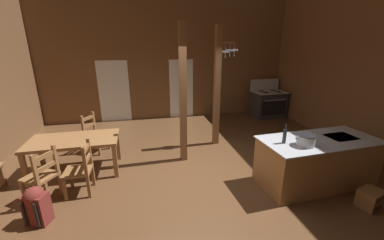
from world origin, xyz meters
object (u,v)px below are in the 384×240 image
Objects in this scene: step_stool at (370,197)px; ladderback_chair_by_post at (95,134)px; ladderback_chair_near_window at (81,170)px; kitchen_island at (316,161)px; backpack at (36,204)px; mixing_bowl_on_counter at (305,137)px; dining_table at (74,143)px; ladderback_chair_at_table_end at (42,176)px; stove_range at (268,104)px; stockpot_on_counter at (306,140)px; bottle_tall_on_counter at (285,136)px.

step_stool is 5.71m from ladderback_chair_by_post.
ladderback_chair_by_post is at bearing 92.28° from ladderback_chair_near_window.
backpack is (-4.72, -0.05, -0.13)m from kitchen_island.
backpack is 2.61× the size of mixing_bowl_on_counter.
dining_table is 0.94m from ladderback_chair_at_table_end.
ladderback_chair_at_table_end is (-6.20, -3.63, -0.03)m from stove_range.
stockpot_on_counter reaches higher than ladderback_chair_at_table_end.
dining_table is at bearing 159.52° from bottle_tall_on_counter.
stove_range is at bearing 25.16° from dining_table.
bottle_tall_on_counter is at bearing -10.09° from ladderback_chair_near_window.
bottle_tall_on_counter is at bearing 145.60° from step_stool.
ladderback_chair_near_window reaches higher than step_stool.
kitchen_island is 3.71× the size of backpack.
dining_table is at bearing 162.67° from mixing_bowl_on_counter.
kitchen_island is at bearing -28.96° from ladderback_chair_by_post.
ladderback_chair_at_table_end is at bearing 165.74° from step_stool.
bottle_tall_on_counter is (-0.30, 0.17, 0.04)m from stockpot_on_counter.
kitchen_island is 4.73m from backpack.
kitchen_island is 4.72m from dining_table.
step_stool is 1.12× the size of stockpot_on_counter.
bottle_tall_on_counter is (3.50, -0.62, 0.58)m from ladderback_chair_near_window.
stockpot_on_counter reaches higher than dining_table.
kitchen_island is 1.29× the size of dining_table.
mixing_bowl_on_counter is at bearing -111.95° from stove_range.
stockpot_on_counter reaches higher than ladderback_chair_by_post.
stockpot_on_counter is (-0.45, -0.18, 0.55)m from kitchen_island.
ladderback_chair_near_window is (0.26, -0.78, -0.20)m from dining_table.
kitchen_island is at bearing -8.23° from ladderback_chair_near_window.
dining_table is 7.48× the size of mixing_bowl_on_counter.
ladderback_chair_by_post reaches higher than kitchen_island.
ladderback_chair_by_post is 2.52× the size of stockpot_on_counter.
mixing_bowl_on_counter reaches higher than dining_table.
kitchen_island reaches higher than step_stool.
stove_range reaches higher than ladderback_chair_by_post.
backpack is (-5.14, 0.75, 0.14)m from step_stool.
step_stool is at bearing -34.02° from ladderback_chair_by_post.
bottle_tall_on_counter reaches higher than step_stool.
ladderback_chair_by_post is (-4.73, 3.19, 0.27)m from step_stool.
step_stool is 1.65m from bottle_tall_on_counter.
bottle_tall_on_counter is at bearing -33.89° from ladderback_chair_by_post.
mixing_bowl_on_counter is (-0.68, 0.88, 0.76)m from step_stool.
kitchen_island is 6.49× the size of bottle_tall_on_counter.
dining_table is 4.54× the size of stockpot_on_counter.
mixing_bowl_on_counter reaches higher than ladderback_chair_near_window.
stove_range is 6.50m from dining_table.
ladderback_chair_by_post is (0.19, 0.99, -0.20)m from dining_table.
step_stool is (0.41, -0.80, -0.27)m from kitchen_island.
stove_range is 7.41m from backpack.
dining_table is 1.03m from ladderback_chair_by_post.
bottle_tall_on_counter reaches higher than ladderback_chair_at_table_end.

